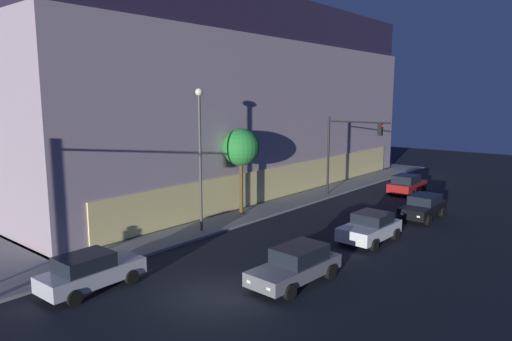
# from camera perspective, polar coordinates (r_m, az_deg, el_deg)

# --- Properties ---
(ground_plane) EXTENTS (120.00, 120.00, 0.00)m
(ground_plane) POSITION_cam_1_polar(r_m,az_deg,el_deg) (19.64, -5.27, -15.22)
(ground_plane) COLOR black
(modern_building) EXTENTS (39.95, 22.45, 15.94)m
(modern_building) POSITION_cam_1_polar(r_m,az_deg,el_deg) (44.33, -7.57, 8.76)
(modern_building) COLOR #4C4C51
(modern_building) RESTS_ON ground
(traffic_light_far_corner) EXTENTS (0.46, 5.22, 6.40)m
(traffic_light_far_corner) POSITION_cam_1_polar(r_m,az_deg,el_deg) (37.26, 11.22, 3.40)
(traffic_light_far_corner) COLOR black
(traffic_light_far_corner) RESTS_ON sidewalk_corner
(street_lamp_sidewalk) EXTENTS (0.44, 0.44, 8.44)m
(street_lamp_sidewalk) POSITION_cam_1_polar(r_m,az_deg,el_deg) (27.05, -6.98, 3.36)
(street_lamp_sidewalk) COLOR #444444
(street_lamp_sidewalk) RESTS_ON sidewalk_corner
(sidewalk_tree) EXTENTS (2.53, 2.53, 5.86)m
(sidewalk_tree) POSITION_cam_1_polar(r_m,az_deg,el_deg) (31.07, -1.87, 2.85)
(sidewalk_tree) COLOR #533C1E
(sidewalk_tree) RESTS_ON sidewalk_corner
(car_silver) EXTENTS (4.40, 2.06, 1.61)m
(car_silver) POSITION_cam_1_polar(r_m,az_deg,el_deg) (21.02, -19.90, -11.68)
(car_silver) COLOR #B7BABF
(car_silver) RESTS_ON ground
(car_grey) EXTENTS (4.79, 2.19, 1.61)m
(car_grey) POSITION_cam_1_polar(r_m,az_deg,el_deg) (20.59, 5.02, -11.57)
(car_grey) COLOR slate
(car_grey) RESTS_ON ground
(car_white) EXTENTS (4.19, 2.31, 1.63)m
(car_white) POSITION_cam_1_polar(r_m,az_deg,el_deg) (26.81, 13.98, -6.88)
(car_white) COLOR silver
(car_white) RESTS_ON ground
(car_black) EXTENTS (4.46, 2.03, 1.58)m
(car_black) POSITION_cam_1_polar(r_m,az_deg,el_deg) (32.86, 20.07, -4.23)
(car_black) COLOR black
(car_black) RESTS_ON ground
(car_red) EXTENTS (4.08, 2.13, 1.64)m
(car_red) POSITION_cam_1_polar(r_m,az_deg,el_deg) (40.70, 18.23, -1.64)
(car_red) COLOR maroon
(car_red) RESTS_ON ground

